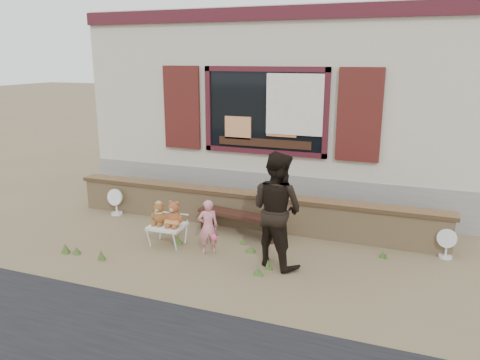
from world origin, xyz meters
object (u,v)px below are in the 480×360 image
at_px(teddy_bear_right, 174,213).
at_px(adult, 277,209).
at_px(bench, 239,219).
at_px(child, 208,227).
at_px(folding_chair, 167,227).
at_px(teddy_bear_left, 159,213).

relative_size(teddy_bear_right, adult, 0.26).
distance_m(bench, adult, 1.48).
bearing_deg(child, adult, 147.55).
bearing_deg(adult, folding_chair, 20.34).
distance_m(folding_chair, adult, 2.01).
xyz_separation_m(bench, folding_chair, (-0.96, -0.87, 0.03)).
relative_size(bench, teddy_bear_left, 4.00).
height_order(folding_chair, teddy_bear_left, teddy_bear_left).
bearing_deg(adult, child, 22.45).
bearing_deg(bench, child, -91.85).
height_order(bench, folding_chair, bench).
bearing_deg(adult, teddy_bear_left, 20.66).
distance_m(bench, teddy_bear_left, 1.43).
height_order(folding_chair, adult, adult).
xyz_separation_m(teddy_bear_right, adult, (1.78, -0.09, 0.30)).
relative_size(folding_chair, child, 0.65).
height_order(teddy_bear_right, child, child).
bearing_deg(folding_chair, bench, 40.06).
relative_size(bench, adult, 0.90).
distance_m(bench, teddy_bear_right, 1.22).
height_order(teddy_bear_left, child, child).
height_order(teddy_bear_right, adult, adult).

